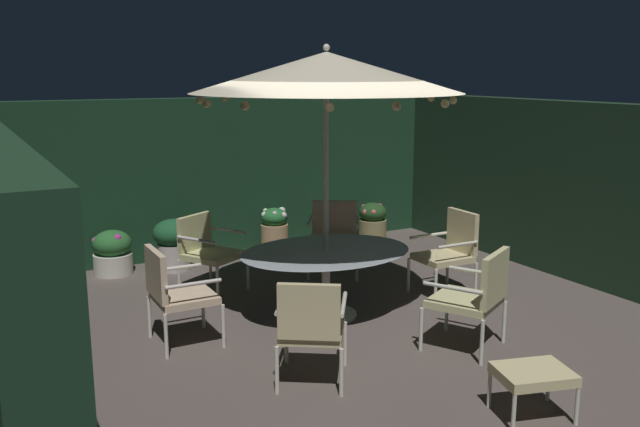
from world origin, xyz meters
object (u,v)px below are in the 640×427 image
potted_plant_back_right (274,229)px  potted_plant_left_near (25,261)px  potted_plant_right_near (373,221)px  patio_chair_southwest (174,289)px  potted_plant_back_center (173,242)px  patio_chair_southeast (334,232)px  potted_plant_left_far (113,252)px  patio_chair_east (450,248)px  ottoman_footrest (533,376)px  patio_chair_south (207,248)px  patio_dining_table (326,262)px  patio_chair_northeast (476,293)px  patio_chair_north (311,324)px  patio_umbrella (326,73)px  potted_plant_right_far (325,225)px

potted_plant_back_right → potted_plant_left_near: bearing=-176.4°
potted_plant_back_right → potted_plant_right_near: bearing=-3.5°
patio_chair_southwest → potted_plant_left_near: 2.75m
patio_chair_southwest → potted_plant_back_center: (0.74, 2.50, -0.18)m
patio_chair_southeast → potted_plant_left_far: patio_chair_southeast is taller
patio_chair_east → ottoman_footrest: (-1.35, -2.66, -0.22)m
patio_chair_southeast → patio_chair_south: bearing=178.7°
ottoman_footrest → potted_plant_right_near: size_ratio=1.11×
potted_plant_left_far → patio_dining_table: bearing=-58.3°
patio_chair_northeast → potted_plant_back_center: patio_chair_northeast is taller
ottoman_footrest → potted_plant_right_near: 5.67m
patio_chair_east → ottoman_footrest: 2.99m
patio_chair_north → potted_plant_back_right: patio_chair_north is taller
patio_chair_north → potted_plant_back_center: bearing=90.1°
patio_umbrella → patio_chair_northeast: bearing=-61.5°
patio_chair_east → potted_plant_right_near: bearing=76.5°
patio_chair_north → patio_chair_southeast: bearing=57.0°
patio_chair_east → patio_chair_northeast: bearing=-121.1°
potted_plant_back_center → potted_plant_right_near: 3.22m
potted_plant_left_far → patio_chair_southwest: bearing=-89.7°
patio_chair_north → potted_plant_left_near: (-1.82, 3.91, -0.18)m
patio_dining_table → patio_umbrella: 1.97m
potted_plant_right_near → potted_plant_back_right: (-1.64, 0.10, 0.03)m
patio_umbrella → patio_chair_north: (-0.91, -1.39, -2.04)m
patio_chair_northeast → patio_chair_southwest: size_ratio=1.01×
patio_chair_north → patio_chair_east: (2.57, 1.37, 0.01)m
potted_plant_left_near → potted_plant_right_far: potted_plant_left_near is taller
patio_chair_southeast → potted_plant_right_near: bearing=41.6°
patio_chair_north → potted_plant_right_far: size_ratio=1.56×
patio_chair_south → potted_plant_left_near: 2.20m
patio_dining_table → ottoman_footrest: 2.71m
potted_plant_left_near → patio_umbrella: bearing=-42.7°
patio_umbrella → ottoman_footrest: bearing=-83.3°
patio_chair_southwest → patio_chair_east: bearing=-0.4°
patio_dining_table → potted_plant_back_right: 2.83m
patio_chair_southeast → potted_plant_right_near: size_ratio=1.58×
patio_dining_table → patio_chair_north: patio_chair_north is taller
patio_umbrella → patio_chair_east: 2.62m
potted_plant_back_center → patio_chair_northeast: bearing=-66.7°
patio_dining_table → patio_chair_northeast: size_ratio=1.93×
patio_chair_north → patio_chair_east: 2.91m
patio_chair_south → potted_plant_back_center: patio_chair_south is taller
patio_chair_east → potted_plant_left_far: bearing=140.8°
patio_chair_southeast → patio_chair_southwest: bearing=-151.5°
patio_chair_east → potted_plant_left_far: 4.30m
patio_dining_table → potted_plant_back_center: (-0.92, 2.51, -0.23)m
patio_umbrella → patio_chair_north: 2.63m
patio_chair_southeast → potted_plant_back_right: bearing=99.6°
patio_chair_northeast → ottoman_footrest: (-0.48, -1.21, -0.22)m
patio_chair_north → potted_plant_back_right: bearing=69.1°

